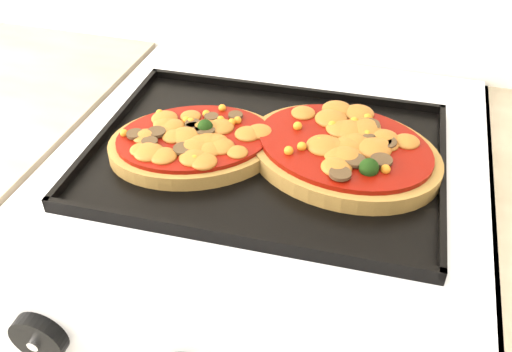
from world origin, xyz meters
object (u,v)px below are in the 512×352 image
(stove, at_px, (268,346))
(pizza_left, at_px, (194,141))
(baking_tray, at_px, (266,153))
(pizza_right, at_px, (344,150))

(stove, bearing_deg, pizza_left, -156.84)
(baking_tray, xyz_separation_m, pizza_right, (0.10, 0.01, 0.02))
(stove, height_order, pizza_left, pizza_left)
(pizza_left, height_order, pizza_right, pizza_right)
(stove, distance_m, pizza_left, 0.49)
(stove, relative_size, pizza_left, 3.95)
(stove, relative_size, pizza_right, 3.49)
(stove, distance_m, baking_tray, 0.47)
(pizza_right, bearing_deg, stove, 175.04)
(pizza_left, xyz_separation_m, pizza_right, (0.20, 0.03, 0.00))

